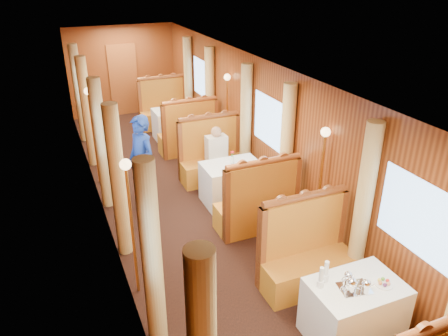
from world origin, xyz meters
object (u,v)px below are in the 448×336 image
tea_tray (354,288)px  fruit_plate (384,283)px  banquette_mid_fwd (257,207)px  banquette_far_aft (164,111)px  banquette_near_aft (306,258)px  table_mid (232,183)px  rose_vase_far (175,102)px  table_near (353,311)px  passenger (217,150)px  teapot_left (351,287)px  steward (142,163)px  table_far (176,124)px  banquette_mid_aft (212,160)px  rose_vase_mid (232,155)px  teapot_right (366,288)px  teapot_back (348,280)px  banquette_far_fwd (188,136)px

tea_tray → fruit_plate: 0.36m
banquette_mid_fwd → banquette_far_aft: (0.00, 5.53, 0.00)m
banquette_near_aft → table_mid: bearing=90.0°
banquette_mid_fwd → rose_vase_far: 4.57m
table_near → passenger: (-0.00, 4.23, 0.37)m
table_mid → teapot_left: size_ratio=5.72×
steward → banquette_mid_fwd: bearing=23.9°
table_far → steward: 3.42m
banquette_mid_aft → fruit_plate: size_ratio=6.42×
rose_vase_mid → steward: (-1.53, 0.45, -0.07)m
teapot_right → rose_vase_far: (0.04, 7.17, 0.11)m
banquette_mid_fwd → teapot_left: size_ratio=7.30×
banquette_near_aft → fruit_plate: banquette_near_aft is taller
banquette_far_aft → banquette_mid_aft: bearing=-90.0°
tea_tray → rose_vase_mid: size_ratio=0.94×
rose_vase_mid → teapot_back: bearing=-91.8°
banquette_far_fwd → rose_vase_mid: bearing=-89.7°
fruit_plate → rose_vase_mid: 3.64m
tea_tray → teapot_left: teapot_left is taller
banquette_near_aft → table_far: (0.00, 5.99, -0.05)m
fruit_plate → passenger: size_ratio=0.27×
teapot_left → steward: size_ratio=0.11×
table_near → banquette_far_aft: banquette_far_aft is taller
banquette_near_aft → passenger: 3.23m
tea_tray → rose_vase_far: 7.07m
table_far → banquette_far_fwd: (0.00, -1.01, 0.05)m
banquette_far_aft → rose_vase_far: (0.02, -0.98, 0.50)m
banquette_mid_aft → fruit_plate: (0.27, -4.62, 0.35)m
banquette_far_aft → teapot_right: bearing=-90.1°
banquette_mid_aft → banquette_far_fwd: 1.47m
passenger → banquette_near_aft: bearing=-90.0°
banquette_mid_fwd → banquette_far_fwd: (0.00, 3.50, 0.00)m
tea_tray → rose_vase_mid: (0.09, 3.56, 0.17)m
table_far → table_mid: bearing=-90.0°
fruit_plate → rose_vase_far: rose_vase_far is taller
banquette_mid_aft → teapot_left: size_ratio=7.30×
banquette_near_aft → rose_vase_far: banquette_near_aft is taller
banquette_mid_fwd → table_far: bearing=90.0°
banquette_near_aft → banquette_far_fwd: 4.97m
banquette_far_fwd → passenger: bearing=-90.0°
banquette_far_aft → teapot_left: (-0.16, -8.08, 0.40)m
table_mid → teapot_right: bearing=-90.2°
table_near → rose_vase_far: rose_vase_far is taller
teapot_back → fruit_plate: teapot_back is taller
teapot_right → rose_vase_mid: size_ratio=0.45×
passenger → steward: bearing=-170.3°
teapot_right → steward: bearing=126.8°
tea_tray → steward: 4.26m
fruit_plate → rose_vase_mid: size_ratio=0.58×
table_far → banquette_far_fwd: banquette_far_fwd is taller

